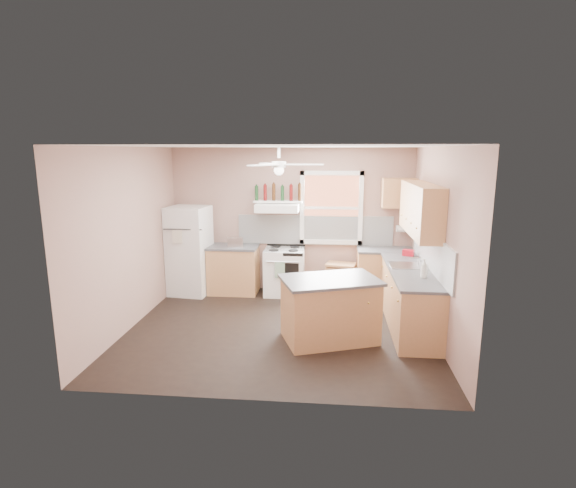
# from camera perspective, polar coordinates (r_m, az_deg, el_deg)

# --- Properties ---
(floor) EXTENTS (4.50, 4.50, 0.00)m
(floor) POSITION_cam_1_polar(r_m,az_deg,el_deg) (6.91, -1.08, -10.70)
(floor) COLOR black
(floor) RESTS_ON ground
(ceiling) EXTENTS (4.50, 4.50, 0.00)m
(ceiling) POSITION_cam_1_polar(r_m,az_deg,el_deg) (6.38, -1.17, 12.30)
(ceiling) COLOR white
(ceiling) RESTS_ON ground
(wall_back) EXTENTS (4.50, 0.05, 2.70)m
(wall_back) POSITION_cam_1_polar(r_m,az_deg,el_deg) (8.50, 0.41, 3.04)
(wall_back) COLOR #947063
(wall_back) RESTS_ON ground
(wall_right) EXTENTS (0.05, 4.00, 2.70)m
(wall_right) POSITION_cam_1_polar(r_m,az_deg,el_deg) (6.66, 18.73, -0.04)
(wall_right) COLOR #947063
(wall_right) RESTS_ON ground
(wall_left) EXTENTS (0.05, 4.00, 2.70)m
(wall_left) POSITION_cam_1_polar(r_m,az_deg,el_deg) (7.13, -19.60, 0.66)
(wall_left) COLOR #947063
(wall_left) RESTS_ON ground
(backsplash_back) EXTENTS (2.90, 0.03, 0.55)m
(backsplash_back) POSITION_cam_1_polar(r_m,az_deg,el_deg) (8.46, 3.43, 1.78)
(backsplash_back) COLOR white
(backsplash_back) RESTS_ON wall_back
(backsplash_right) EXTENTS (0.03, 2.60, 0.55)m
(backsplash_right) POSITION_cam_1_polar(r_m,az_deg,el_deg) (6.97, 17.76, -0.94)
(backsplash_right) COLOR white
(backsplash_right) RESTS_ON wall_right
(window_view) EXTENTS (1.00, 0.02, 1.20)m
(window_view) POSITION_cam_1_polar(r_m,az_deg,el_deg) (8.39, 5.52, 4.60)
(window_view) COLOR brown
(window_view) RESTS_ON wall_back
(window_frame) EXTENTS (1.16, 0.07, 1.36)m
(window_frame) POSITION_cam_1_polar(r_m,az_deg,el_deg) (8.36, 5.52, 4.57)
(window_frame) COLOR white
(window_frame) RESTS_ON wall_back
(refrigerator) EXTENTS (0.77, 0.75, 1.64)m
(refrigerator) POSITION_cam_1_polar(r_m,az_deg,el_deg) (8.53, -12.37, -0.82)
(refrigerator) COLOR white
(refrigerator) RESTS_ON floor
(base_cabinet_left) EXTENTS (0.90, 0.60, 0.86)m
(base_cabinet_left) POSITION_cam_1_polar(r_m,az_deg,el_deg) (8.53, -6.91, -3.33)
(base_cabinet_left) COLOR #AB7947
(base_cabinet_left) RESTS_ON floor
(counter_left) EXTENTS (0.92, 0.62, 0.04)m
(counter_left) POSITION_cam_1_polar(r_m,az_deg,el_deg) (8.42, -6.99, -0.38)
(counter_left) COLOR #434346
(counter_left) RESTS_ON base_cabinet_left
(toaster) EXTENTS (0.31, 0.22, 0.18)m
(toaster) POSITION_cam_1_polar(r_m,az_deg,el_deg) (8.30, -6.73, 0.22)
(toaster) COLOR silver
(toaster) RESTS_ON counter_left
(stove) EXTENTS (0.73, 0.64, 0.86)m
(stove) POSITION_cam_1_polar(r_m,az_deg,el_deg) (8.38, -0.44, -3.52)
(stove) COLOR white
(stove) RESTS_ON floor
(range_hood) EXTENTS (0.78, 0.50, 0.14)m
(range_hood) POSITION_cam_1_polar(r_m,az_deg,el_deg) (8.21, -1.35, 4.63)
(range_hood) COLOR white
(range_hood) RESTS_ON wall_back
(bottle_shelf) EXTENTS (0.90, 0.26, 0.03)m
(bottle_shelf) POSITION_cam_1_polar(r_m,az_deg,el_deg) (8.32, -1.26, 5.42)
(bottle_shelf) COLOR white
(bottle_shelf) RESTS_ON range_hood
(cart) EXTENTS (0.60, 0.47, 0.53)m
(cart) POSITION_cam_1_polar(r_m,az_deg,el_deg) (8.44, 6.70, -4.66)
(cart) COLOR #AB7947
(cart) RESTS_ON floor
(base_cabinet_corner) EXTENTS (1.00, 0.60, 0.86)m
(base_cabinet_corner) POSITION_cam_1_polar(r_m,az_deg,el_deg) (8.40, 12.21, -3.75)
(base_cabinet_corner) COLOR #AB7947
(base_cabinet_corner) RESTS_ON floor
(base_cabinet_right) EXTENTS (0.60, 2.20, 0.86)m
(base_cabinet_right) POSITION_cam_1_polar(r_m,az_deg,el_deg) (7.11, 15.13, -6.77)
(base_cabinet_right) COLOR #AB7947
(base_cabinet_right) RESTS_ON floor
(counter_corner) EXTENTS (1.02, 0.62, 0.04)m
(counter_corner) POSITION_cam_1_polar(r_m,az_deg,el_deg) (8.30, 12.34, -0.75)
(counter_corner) COLOR #434346
(counter_corner) RESTS_ON base_cabinet_corner
(counter_right) EXTENTS (0.62, 2.22, 0.04)m
(counter_right) POSITION_cam_1_polar(r_m,az_deg,el_deg) (6.98, 15.24, -3.26)
(counter_right) COLOR #434346
(counter_right) RESTS_ON base_cabinet_right
(sink) EXTENTS (0.55, 0.45, 0.03)m
(sink) POSITION_cam_1_polar(r_m,az_deg,el_deg) (7.17, 14.98, -2.73)
(sink) COLOR silver
(sink) RESTS_ON counter_right
(faucet) EXTENTS (0.03, 0.03, 0.14)m
(faucet) POSITION_cam_1_polar(r_m,az_deg,el_deg) (7.18, 16.27, -2.17)
(faucet) COLOR silver
(faucet) RESTS_ON sink
(upper_cabinet_right) EXTENTS (0.33, 1.80, 0.76)m
(upper_cabinet_right) POSITION_cam_1_polar(r_m,az_deg,el_deg) (7.03, 16.49, 4.26)
(upper_cabinet_right) COLOR #AB7947
(upper_cabinet_right) RESTS_ON wall_right
(upper_cabinet_corner) EXTENTS (0.60, 0.33, 0.52)m
(upper_cabinet_corner) POSITION_cam_1_polar(r_m,az_deg,el_deg) (8.30, 13.92, 6.31)
(upper_cabinet_corner) COLOR #AB7947
(upper_cabinet_corner) RESTS_ON wall_back
(paper_towel) EXTENTS (0.26, 0.12, 0.12)m
(paper_towel) POSITION_cam_1_polar(r_m,az_deg,el_deg) (8.43, 14.48, 1.90)
(paper_towel) COLOR white
(paper_towel) RESTS_ON wall_back
(island) EXTENTS (1.43, 1.16, 0.86)m
(island) POSITION_cam_1_polar(r_m,az_deg,el_deg) (6.42, 5.33, -8.43)
(island) COLOR #AB7947
(island) RESTS_ON floor
(island_top) EXTENTS (1.53, 1.25, 0.04)m
(island_top) POSITION_cam_1_polar(r_m,az_deg,el_deg) (6.28, 5.41, -4.57)
(island_top) COLOR #434346
(island_top) RESTS_ON island
(ceiling_fan_hub) EXTENTS (0.20, 0.20, 0.08)m
(ceiling_fan_hub) POSITION_cam_1_polar(r_m,az_deg,el_deg) (6.39, -1.16, 10.06)
(ceiling_fan_hub) COLOR white
(ceiling_fan_hub) RESTS_ON ceiling
(soap_bottle) EXTENTS (0.11, 0.11, 0.27)m
(soap_bottle) POSITION_cam_1_polar(r_m,az_deg,el_deg) (6.53, 16.91, -3.00)
(soap_bottle) COLOR silver
(soap_bottle) RESTS_ON counter_right
(red_caddy) EXTENTS (0.21, 0.18, 0.10)m
(red_caddy) POSITION_cam_1_polar(r_m,az_deg,el_deg) (7.85, 15.03, -1.08)
(red_caddy) COLOR red
(red_caddy) RESTS_ON counter_right
(wine_bottles) EXTENTS (0.86, 0.06, 0.31)m
(wine_bottles) POSITION_cam_1_polar(r_m,az_deg,el_deg) (8.30, -1.22, 6.52)
(wine_bottles) COLOR #143819
(wine_bottles) RESTS_ON bottle_shelf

